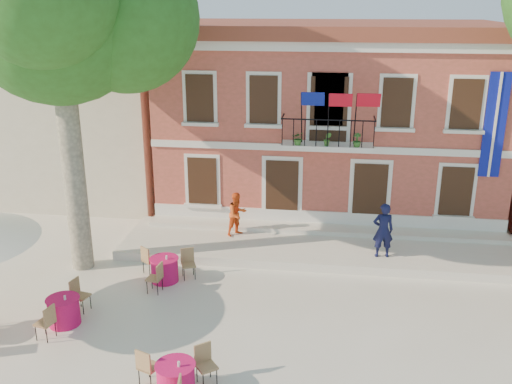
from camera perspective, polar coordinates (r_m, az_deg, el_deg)
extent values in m
plane|color=beige|center=(16.40, -0.86, -11.88)|extent=(90.00, 90.00, 0.00)
cube|color=#CC5649|center=(24.45, 7.31, 7.08)|extent=(13.00, 8.00, 7.00)
cube|color=brown|center=(23.99, 7.69, 15.89)|extent=(13.50, 8.50, 0.50)
cube|color=silver|center=(20.07, 7.55, 14.25)|extent=(13.30, 0.35, 0.35)
cube|color=silver|center=(20.10, 7.13, 4.59)|extent=(3.20, 0.90, 0.15)
cube|color=black|center=(19.50, 7.23, 7.16)|extent=(3.20, 0.04, 0.04)
cube|color=#0D1796|center=(21.03, 22.76, 6.14)|extent=(0.70, 0.05, 3.60)
cube|color=navy|center=(19.05, 4.57, 9.27)|extent=(0.76, 0.27, 0.47)
cube|color=red|center=(19.02, 7.31, 9.17)|extent=(0.76, 0.29, 0.47)
cube|color=red|center=(19.03, 10.05, 9.04)|extent=(0.76, 0.27, 0.47)
imported|color=#26591E|center=(19.77, 4.25, 5.38)|extent=(0.43, 0.37, 0.48)
imported|color=#26591E|center=(19.74, 7.16, 5.27)|extent=(0.26, 0.21, 0.48)
imported|color=#26591E|center=(19.76, 10.07, 5.14)|extent=(0.27, 0.27, 0.48)
cube|color=beige|center=(28.06, -17.06, 6.86)|extent=(9.00, 9.00, 6.00)
cube|color=brown|center=(27.63, -17.70, 13.36)|extent=(9.40, 9.40, 0.40)
cube|color=silver|center=(20.10, 6.70, -5.51)|extent=(14.00, 3.40, 0.30)
cylinder|color=#A59E84|center=(18.60, -17.84, 2.58)|extent=(0.69, 0.69, 6.94)
sphere|color=#265319|center=(17.96, -19.36, 17.01)|extent=(5.55, 5.55, 5.55)
imported|color=#101336|center=(19.03, 12.59, -3.75)|extent=(0.73, 0.53, 1.85)
imported|color=#EC551B|center=(20.34, -1.90, -2.21)|extent=(0.97, 0.97, 1.59)
cylinder|color=#D2135A|center=(16.50, -18.65, -11.26)|extent=(0.84, 0.84, 0.75)
cylinder|color=#D2135A|center=(16.32, -18.79, -10.08)|extent=(0.90, 0.90, 0.02)
cube|color=tan|center=(15.97, -20.38, -12.11)|extent=(0.50, 0.50, 0.95)
cube|color=tan|center=(16.96, -17.11, -9.85)|extent=(0.50, 0.50, 0.95)
cylinder|color=#D2135A|center=(13.35, -8.02, -18.11)|extent=(0.84, 0.84, 0.75)
cylinder|color=#D2135A|center=(13.13, -8.09, -16.76)|extent=(0.90, 0.90, 0.02)
cube|color=tan|center=(13.53, -4.97, -16.92)|extent=(0.59, 0.59, 0.95)
cube|color=tan|center=(13.69, -10.63, -16.71)|extent=(0.55, 0.55, 0.95)
cylinder|color=#D2135A|center=(18.09, -9.12, -7.69)|extent=(0.84, 0.84, 0.75)
cylinder|color=#D2135A|center=(17.93, -9.18, -6.59)|extent=(0.90, 0.90, 0.02)
cube|color=tan|center=(17.44, -10.14, -8.43)|extent=(0.47, 0.47, 0.95)
cube|color=tan|center=(18.12, -6.76, -7.18)|extent=(0.55, 0.55, 0.95)
cube|color=tan|center=(18.61, -10.51, -6.66)|extent=(0.59, 0.59, 0.95)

